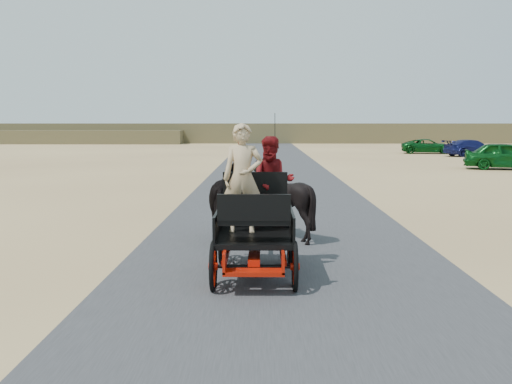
{
  "coord_description": "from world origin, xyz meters",
  "views": [
    {
      "loc": [
        -0.43,
        -9.68,
        2.53
      ],
      "look_at": [
        -0.56,
        1.21,
        1.2
      ],
      "focal_mm": 40.0,
      "sensor_mm": 36.0,
      "label": 1
    }
  ],
  "objects_px": {
    "pedestrian": "(241,160)",
    "car_a": "(507,156)",
    "horse_right": "(282,200)",
    "horse_left": "(232,200)",
    "car_c": "(472,148)",
    "carriage": "(255,254)",
    "car_d": "(428,146)"
  },
  "relations": [
    {
      "from": "horse_right",
      "to": "car_d",
      "type": "distance_m",
      "value": 36.92
    },
    {
      "from": "carriage",
      "to": "car_c",
      "type": "xyz_separation_m",
      "value": [
        15.84,
        33.72,
        0.26
      ]
    },
    {
      "from": "carriage",
      "to": "car_a",
      "type": "bearing_deg",
      "value": 58.41
    },
    {
      "from": "carriage",
      "to": "horse_right",
      "type": "bearing_deg",
      "value": 79.61
    },
    {
      "from": "car_d",
      "to": "horse_right",
      "type": "bearing_deg",
      "value": 167.87
    },
    {
      "from": "horse_right",
      "to": "pedestrian",
      "type": "distance_m",
      "value": 13.38
    },
    {
      "from": "car_c",
      "to": "horse_right",
      "type": "bearing_deg",
      "value": 141.12
    },
    {
      "from": "carriage",
      "to": "horse_right",
      "type": "distance_m",
      "value": 3.09
    },
    {
      "from": "carriage",
      "to": "pedestrian",
      "type": "distance_m",
      "value": 16.34
    },
    {
      "from": "carriage",
      "to": "pedestrian",
      "type": "bearing_deg",
      "value": 93.0
    },
    {
      "from": "horse_right",
      "to": "pedestrian",
      "type": "relative_size",
      "value": 0.98
    },
    {
      "from": "horse_right",
      "to": "car_c",
      "type": "xyz_separation_m",
      "value": [
        15.29,
        30.72,
        -0.23
      ]
    },
    {
      "from": "horse_right",
      "to": "car_a",
      "type": "height_order",
      "value": "horse_right"
    },
    {
      "from": "horse_left",
      "to": "horse_right",
      "type": "height_order",
      "value": "horse_right"
    },
    {
      "from": "pedestrian",
      "to": "car_a",
      "type": "height_order",
      "value": "pedestrian"
    },
    {
      "from": "car_a",
      "to": "car_d",
      "type": "distance_m",
      "value": 15.94
    },
    {
      "from": "car_c",
      "to": "horse_left",
      "type": "bearing_deg",
      "value": 139.5
    },
    {
      "from": "pedestrian",
      "to": "car_c",
      "type": "height_order",
      "value": "pedestrian"
    },
    {
      "from": "horse_left",
      "to": "car_c",
      "type": "xyz_separation_m",
      "value": [
        16.39,
        30.72,
        -0.23
      ]
    },
    {
      "from": "pedestrian",
      "to": "car_a",
      "type": "relative_size",
      "value": 0.39
    },
    {
      "from": "horse_right",
      "to": "carriage",
      "type": "bearing_deg",
      "value": 79.61
    },
    {
      "from": "carriage",
      "to": "horse_left",
      "type": "relative_size",
      "value": 1.2
    },
    {
      "from": "horse_right",
      "to": "car_a",
      "type": "xyz_separation_m",
      "value": [
        12.73,
        18.59,
        -0.1
      ]
    },
    {
      "from": "horse_right",
      "to": "car_a",
      "type": "distance_m",
      "value": 22.53
    },
    {
      "from": "horse_left",
      "to": "horse_right",
      "type": "relative_size",
      "value": 1.18
    },
    {
      "from": "car_a",
      "to": "car_c",
      "type": "xyz_separation_m",
      "value": [
        2.56,
        12.13,
        -0.12
      ]
    },
    {
      "from": "pedestrian",
      "to": "car_a",
      "type": "xyz_separation_m",
      "value": [
        14.13,
        5.28,
        -0.12
      ]
    },
    {
      "from": "carriage",
      "to": "car_a",
      "type": "xyz_separation_m",
      "value": [
        13.28,
        21.59,
        0.38
      ]
    },
    {
      "from": "horse_right",
      "to": "pedestrian",
      "type": "bearing_deg",
      "value": -83.98
    },
    {
      "from": "horse_left",
      "to": "car_a",
      "type": "height_order",
      "value": "horse_left"
    },
    {
      "from": "carriage",
      "to": "car_a",
      "type": "relative_size",
      "value": 0.55
    },
    {
      "from": "pedestrian",
      "to": "horse_left",
      "type": "bearing_deg",
      "value": 74.62
    }
  ]
}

